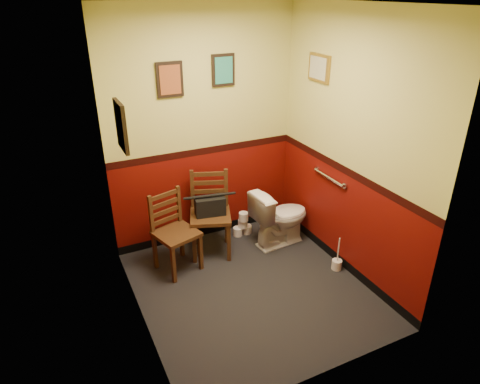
{
  "coord_description": "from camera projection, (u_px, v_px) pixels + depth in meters",
  "views": [
    {
      "loc": [
        -1.64,
        -3.13,
        2.81
      ],
      "look_at": [
        0.0,
        0.25,
        1.0
      ],
      "focal_mm": 32.0,
      "sensor_mm": 36.0,
      "label": 1
    }
  ],
  "objects": [
    {
      "name": "floor",
      "position": [
        251.0,
        289.0,
        4.41
      ],
      "size": [
        2.2,
        2.4,
        0.0
      ],
      "primitive_type": "cube",
      "color": "black",
      "rests_on": "ground"
    },
    {
      "name": "ceiling",
      "position": [
        254.0,
        3.0,
        3.23
      ],
      "size": [
        2.2,
        2.4,
        0.0
      ],
      "primitive_type": "cube",
      "rotation": [
        3.14,
        0.0,
        0.0
      ],
      "color": "silver",
      "rests_on": "ground"
    },
    {
      "name": "wall_back",
      "position": [
        203.0,
        131.0,
        4.79
      ],
      "size": [
        2.2,
        0.0,
        2.7
      ],
      "primitive_type": "cube",
      "rotation": [
        1.57,
        0.0,
        0.0
      ],
      "color": "#580B06",
      "rests_on": "ground"
    },
    {
      "name": "wall_front",
      "position": [
        335.0,
        230.0,
        2.85
      ],
      "size": [
        2.2,
        0.0,
        2.7
      ],
      "primitive_type": "cube",
      "rotation": [
        -1.57,
        0.0,
        0.0
      ],
      "color": "#580B06",
      "rests_on": "ground"
    },
    {
      "name": "wall_left",
      "position": [
        129.0,
        191.0,
        3.39
      ],
      "size": [
        0.0,
        2.4,
        2.7
      ],
      "primitive_type": "cube",
      "rotation": [
        1.57,
        0.0,
        1.57
      ],
      "color": "#580B06",
      "rests_on": "ground"
    },
    {
      "name": "wall_right",
      "position": [
        350.0,
        149.0,
        4.25
      ],
      "size": [
        0.0,
        2.4,
        2.7
      ],
      "primitive_type": "cube",
      "rotation": [
        1.57,
        0.0,
        -1.57
      ],
      "color": "#580B06",
      "rests_on": "ground"
    },
    {
      "name": "grab_bar",
      "position": [
        329.0,
        177.0,
        4.62
      ],
      "size": [
        0.05,
        0.56,
        0.06
      ],
      "color": "silver",
      "rests_on": "wall_right"
    },
    {
      "name": "framed_print_back_a",
      "position": [
        170.0,
        80.0,
        4.38
      ],
      "size": [
        0.28,
        0.04,
        0.36
      ],
      "color": "black",
      "rests_on": "wall_back"
    },
    {
      "name": "framed_print_back_b",
      "position": [
        223.0,
        70.0,
        4.59
      ],
      "size": [
        0.26,
        0.04,
        0.34
      ],
      "color": "black",
      "rests_on": "wall_back"
    },
    {
      "name": "framed_print_left",
      "position": [
        121.0,
        126.0,
        3.26
      ],
      "size": [
        0.04,
        0.3,
        0.38
      ],
      "color": "black",
      "rests_on": "wall_left"
    },
    {
      "name": "framed_print_right",
      "position": [
        319.0,
        68.0,
        4.42
      ],
      "size": [
        0.04,
        0.34,
        0.28
      ],
      "color": "olive",
      "rests_on": "wall_right"
    },
    {
      "name": "toilet",
      "position": [
        280.0,
        217.0,
        5.06
      ],
      "size": [
        0.74,
        0.45,
        0.69
      ],
      "primitive_type": "imported",
      "rotation": [
        0.0,
        0.0,
        1.65
      ],
      "color": "white",
      "rests_on": "floor"
    },
    {
      "name": "toilet_brush",
      "position": [
        337.0,
        264.0,
        4.69
      ],
      "size": [
        0.11,
        0.11,
        0.39
      ],
      "color": "silver",
      "rests_on": "floor"
    },
    {
      "name": "chair_left",
      "position": [
        174.0,
        232.0,
        4.57
      ],
      "size": [
        0.51,
        0.51,
        0.88
      ],
      "rotation": [
        0.0,
        0.0,
        0.29
      ],
      "color": "#3E2512",
      "rests_on": "floor"
    },
    {
      "name": "chair_right",
      "position": [
        210.0,
        214.0,
        4.85
      ],
      "size": [
        0.58,
        0.58,
        0.96
      ],
      "rotation": [
        0.0,
        0.0,
        -0.36
      ],
      "color": "#3E2512",
      "rests_on": "floor"
    },
    {
      "name": "handbag",
      "position": [
        210.0,
        206.0,
        4.76
      ],
      "size": [
        0.36,
        0.23,
        0.24
      ],
      "rotation": [
        0.0,
        0.0,
        -0.19
      ],
      "color": "black",
      "rests_on": "chair_right"
    },
    {
      "name": "tp_stack",
      "position": [
        243.0,
        225.0,
        5.31
      ],
      "size": [
        0.24,
        0.15,
        0.32
      ],
      "color": "silver",
      "rests_on": "floor"
    }
  ]
}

